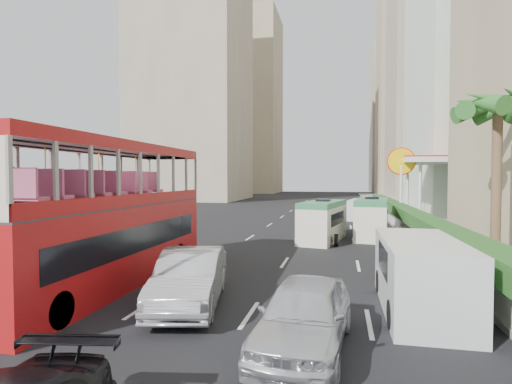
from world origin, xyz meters
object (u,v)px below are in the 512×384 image
(double_decker_bus, at_px, (108,214))
(palm_tree, at_px, (496,189))
(van_asset, at_px, (326,230))
(car_silver_lane_b, at_px, (304,349))
(shell_station, at_px, (439,191))
(panel_van_far, at_px, (361,209))
(panel_van_near, at_px, (420,275))
(car_silver_lane_a, at_px, (190,305))
(minibus_near, at_px, (323,221))
(minibus_far, at_px, (372,218))

(double_decker_bus, relative_size, palm_tree, 1.72)
(van_asset, distance_m, palm_tree, 14.83)
(car_silver_lane_b, bearing_deg, van_asset, 96.14)
(van_asset, bearing_deg, shell_station, 24.36)
(panel_van_far, bearing_deg, shell_station, -8.53)
(car_silver_lane_b, distance_m, van_asset, 20.62)
(van_asset, relative_size, panel_van_near, 0.86)
(double_decker_bus, height_order, car_silver_lane_a, double_decker_bus)
(van_asset, height_order, minibus_near, minibus_near)
(minibus_near, height_order, palm_tree, palm_tree)
(double_decker_bus, bearing_deg, car_silver_lane_b, -28.13)
(van_asset, xyz_separation_m, shell_station, (9.02, 6.27, 2.75))
(panel_van_far, bearing_deg, double_decker_bus, -100.80)
(shell_station, bearing_deg, minibus_near, -128.52)
(double_decker_bus, relative_size, car_silver_lane_b, 2.42)
(minibus_near, xyz_separation_m, palm_tree, (6.80, -7.69, 2.18))
(minibus_far, bearing_deg, minibus_near, -139.67)
(minibus_near, bearing_deg, panel_van_far, 89.55)
(double_decker_bus, xyz_separation_m, panel_van_far, (9.83, 25.14, -1.62))
(double_decker_bus, distance_m, shell_station, 28.02)
(minibus_near, distance_m, panel_van_far, 13.74)
(van_asset, xyz_separation_m, panel_van_far, (2.85, 8.41, 0.91))
(car_silver_lane_b, bearing_deg, minibus_far, 86.55)
(car_silver_lane_b, bearing_deg, minibus_near, 96.35)
(minibus_far, bearing_deg, panel_van_near, -82.18)
(panel_van_near, distance_m, panel_van_far, 25.77)
(car_silver_lane_a, relative_size, minibus_far, 0.90)
(minibus_far, xyz_separation_m, shell_station, (6.01, 9.32, 1.52))
(car_silver_lane_a, relative_size, panel_van_far, 1.09)
(van_asset, height_order, panel_van_near, panel_van_near)
(van_asset, distance_m, panel_van_far, 8.93)
(car_silver_lane_b, height_order, shell_station, shell_station)
(minibus_far, xyz_separation_m, palm_tree, (3.81, -9.68, 2.15))
(double_decker_bus, relative_size, car_silver_lane_a, 2.21)
(car_silver_lane_b, relative_size, panel_van_far, 1.00)
(panel_van_far, bearing_deg, panel_van_near, -78.43)
(panel_van_near, xyz_separation_m, panel_van_far, (-0.46, 25.77, -0.11))
(van_asset, bearing_deg, car_silver_lane_b, -99.59)
(car_silver_lane_b, xyz_separation_m, panel_van_far, (2.54, 29.03, 0.91))
(minibus_far, distance_m, panel_van_far, 11.46)
(palm_tree, bearing_deg, panel_van_near, -127.17)
(car_silver_lane_b, distance_m, panel_van_far, 29.16)
(car_silver_lane_a, height_order, van_asset, car_silver_lane_a)
(minibus_near, relative_size, shell_station, 0.68)
(minibus_far, bearing_deg, panel_van_far, 97.41)
(car_silver_lane_b, height_order, minibus_far, minibus_far)
(car_silver_lane_a, relative_size, panel_van_near, 0.97)
(car_silver_lane_b, bearing_deg, panel_van_far, 90.28)
(van_asset, bearing_deg, car_silver_lane_a, -110.68)
(car_silver_lane_b, xyz_separation_m, panel_van_near, (3.00, 3.26, 1.03))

